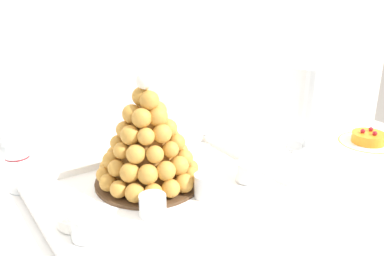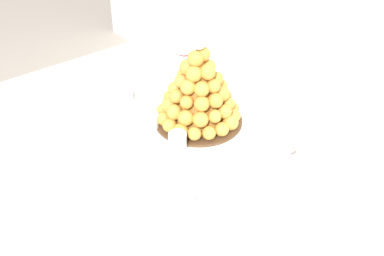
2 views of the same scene
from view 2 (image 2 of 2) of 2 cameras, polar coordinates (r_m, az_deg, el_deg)
buffet_table at (r=1.41m, az=0.39°, el=-6.26°), size 1.53×1.02×0.74m
serving_tray at (r=1.49m, az=-0.54°, el=0.12°), size 0.56×0.39×0.02m
croquembouche at (r=1.45m, az=0.74°, el=4.23°), size 0.27×0.27×0.28m
dessert_cup_left at (r=1.58m, az=-7.86°, el=3.14°), size 0.06×0.06×0.05m
dessert_cup_mid_left at (r=1.47m, az=-4.95°, el=0.71°), size 0.06×0.06×0.05m
dessert_cup_centre at (r=1.38m, az=-1.66°, el=-1.68°), size 0.05×0.05×0.06m
dessert_cup_mid_right at (r=1.30m, az=2.17°, el=-4.54°), size 0.06×0.06×0.05m
creme_brulee_ramekin at (r=1.61m, az=-5.86°, el=3.43°), size 0.10×0.10×0.02m
macaron_goblet at (r=1.11m, az=14.68°, el=-5.58°), size 0.12×0.12×0.25m
wine_glass at (r=1.72m, az=-0.90°, el=9.38°), size 0.08×0.08×0.16m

